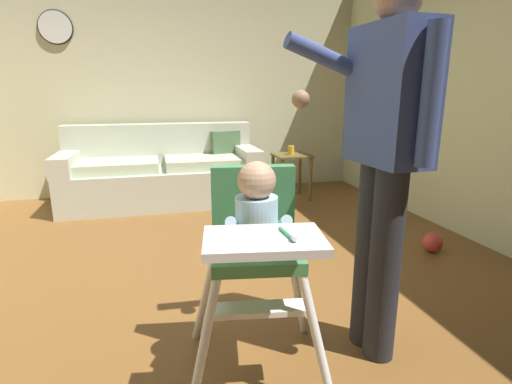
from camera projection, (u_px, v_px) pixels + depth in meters
The scene contains 10 objects.
ground at pixel (197, 305), 2.40m from camera, with size 6.31×7.15×0.10m, color brown.
wall_far at pixel (167, 82), 4.69m from camera, with size 5.51×0.06×2.66m, color beige.
wall_right at pixel (508, 76), 2.93m from camera, with size 0.06×6.15×2.66m, color beige.
couch at pixel (163, 173), 4.42m from camera, with size 2.12×0.86×0.86m.
high_chair at pixel (256, 232), 1.60m from camera, with size 0.69×0.79×0.96m.
adult_standing at pixel (384, 156), 1.70m from camera, with size 0.52×0.49×1.66m.
toy_ball_second at pixel (433, 243), 3.06m from camera, with size 0.15×0.15×0.15m, color #D13D33.
side_table at pixel (291, 166), 4.55m from camera, with size 0.40×0.40×0.52m.
sippy_cup at pixel (291, 150), 4.51m from camera, with size 0.07×0.07×0.10m, color gold.
wall_clock at pixel (55, 27), 4.24m from camera, with size 0.36×0.04×0.36m.
Camera 1 is at (-0.20, -2.18, 1.21)m, focal length 27.71 mm.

